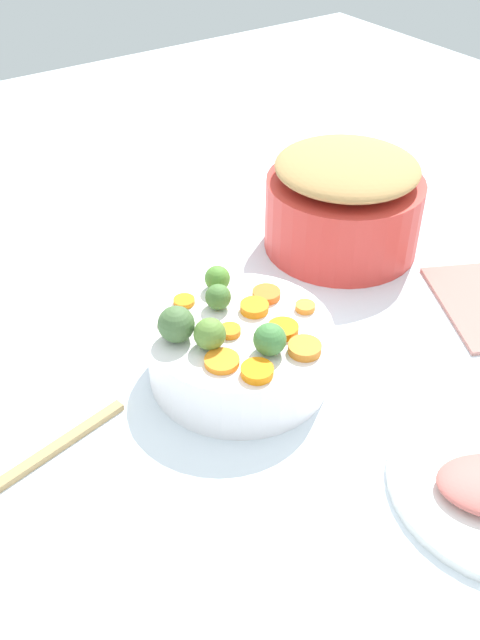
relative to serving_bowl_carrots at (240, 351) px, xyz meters
name	(u,v)px	position (x,y,z in m)	size (l,w,h in m)	color
tabletop	(244,373)	(-0.01, 0.01, -0.05)	(2.40, 2.40, 0.02)	white
serving_bowl_carrots	(240,351)	(0.00, 0.00, 0.00)	(0.23, 0.23, 0.08)	white
metal_pot	(343,214)	(-0.16, 0.30, 0.02)	(0.24, 0.24, 0.11)	red
stuffing_mound	(347,167)	(-0.16, 0.30, 0.10)	(0.22, 0.22, 0.04)	tan
carrot_slice_0	(305,307)	(0.02, 0.09, 0.04)	(0.02, 0.02, 0.01)	orange
carrot_slice_1	(254,307)	(-0.02, 0.03, 0.04)	(0.04, 0.04, 0.01)	orange
carrot_slice_2	(184,301)	(-0.08, -0.03, 0.04)	(0.03, 0.03, 0.01)	orange
carrot_slice_3	(257,371)	(0.08, -0.03, 0.04)	(0.04, 0.04, 0.01)	orange
carrot_slice_4	(230,331)	(0.00, -0.02, 0.04)	(0.03, 0.03, 0.01)	orange
carrot_slice_5	(222,361)	(0.04, -0.05, 0.04)	(0.04, 0.04, 0.01)	orange
carrot_slice_6	(305,348)	(0.08, 0.03, 0.04)	(0.04, 0.04, 0.01)	orange
carrot_slice_7	(170,320)	(-0.05, -0.07, 0.04)	(0.03, 0.03, 0.01)	orange
carrot_slice_8	(283,329)	(0.04, 0.04, 0.04)	(0.04, 0.04, 0.01)	orange
carrot_slice_9	(266,294)	(-0.03, 0.06, 0.04)	(0.04, 0.04, 0.01)	orange
brussels_sprout_0	(176,324)	(-0.02, -0.07, 0.06)	(0.04, 0.04, 0.04)	#496B3B
brussels_sprout_1	(210,334)	(0.01, -0.05, 0.06)	(0.04, 0.04, 0.04)	olive
brussels_sprout_2	(218,297)	(-0.05, 0.00, 0.05)	(0.03, 0.03, 0.03)	#497535
brussels_sprout_3	(270,339)	(0.06, 0.00, 0.06)	(0.04, 0.04, 0.04)	#43813E
brussels_sprout_4	(217,278)	(-0.08, 0.02, 0.05)	(0.03, 0.03, 0.03)	#528931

